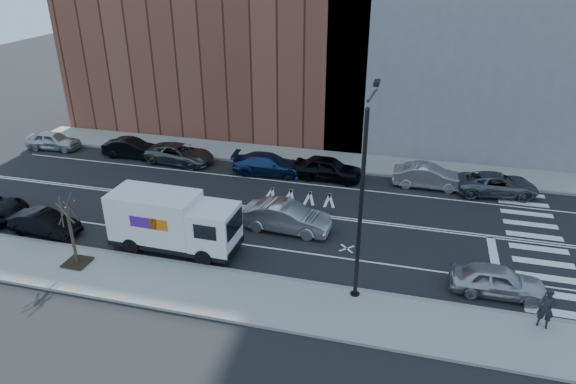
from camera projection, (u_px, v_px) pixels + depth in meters
The scene contains 21 objects.
ground at pixel (259, 208), 31.85m from camera, with size 120.00×120.00×0.00m, color black.
sidewalk_near at pixel (202, 290), 24.13m from camera, with size 44.00×3.60×0.15m, color gray.
sidewalk_far at pixel (293, 157), 39.50m from camera, with size 44.00×3.60×0.15m, color gray.
curb_near at pixel (217, 269), 25.70m from camera, with size 44.00×0.25×0.17m, color gray.
curb_far at pixel (288, 165), 37.92m from camera, with size 44.00×0.25×0.17m, color gray.
crosswalk at pixel (536, 242), 28.19m from camera, with size 3.00×14.00×0.01m, color white, non-canonical shape.
road_markings at pixel (259, 208), 31.85m from camera, with size 40.00×8.60×0.01m, color white, non-canonical shape.
streetlight at pixel (363, 194), 22.03m from camera, with size 0.44×4.02×9.34m.
street_tree at pixel (73, 241), 25.49m from camera, with size 1.20×1.20×3.75m.
fedex_van at pixel (173, 221), 26.91m from camera, with size 6.96×2.60×3.15m.
far_parked_a at pixel (53, 140), 40.96m from camera, with size 1.71×4.26×1.45m, color #B7B7BC.
far_parked_b at pixel (132, 148), 39.41m from camera, with size 1.52×4.36×1.44m, color black.
far_parked_c at pixel (180, 154), 38.31m from camera, with size 2.38×5.16×1.43m, color #4C5054.
far_parked_d at pixel (268, 164), 36.45m from camera, with size 2.07×5.10×1.48m, color navy.
far_parked_e at pixel (328, 168), 35.58m from camera, with size 1.91×4.75×1.62m, color black.
far_parked_f at pixel (429, 176), 34.40m from camera, with size 1.64×4.70×1.55m, color #A9A8AD.
far_parked_g at pixel (497, 184), 33.40m from camera, with size 2.37×5.14×1.43m, color #53565B.
driving_sedan at pixel (286, 217), 29.08m from camera, with size 1.76×5.05×1.66m, color #A0A1A5.
near_parked_rear_a at pixel (45, 223), 28.76m from camera, with size 1.42×4.08×1.34m, color black.
near_parked_front at pixel (497, 281), 23.71m from camera, with size 1.71×4.25×1.45m, color #B2B2B7.
pedestrian at pixel (547, 308), 21.32m from camera, with size 0.67×0.44×1.84m, color black.
Camera 1 is at (8.91, -26.93, 14.62)m, focal length 32.00 mm.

